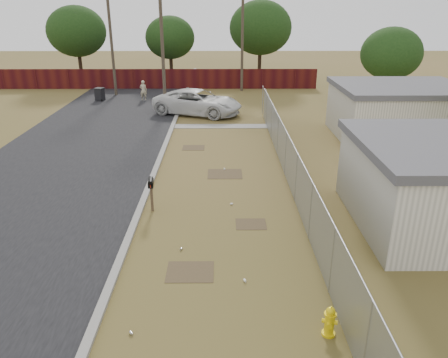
{
  "coord_description": "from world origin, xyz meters",
  "views": [
    {
      "loc": [
        0.13,
        -15.98,
        7.4
      ],
      "look_at": [
        0.24,
        -0.35,
        1.1
      ],
      "focal_mm": 35.0,
      "sensor_mm": 36.0,
      "label": 1
    }
  ],
  "objects_px": {
    "pickup_truck": "(198,102)",
    "trash_bin": "(100,94)",
    "mailbox": "(151,185)",
    "fire_hydrant": "(330,322)",
    "pedestrian": "(143,90)"
  },
  "relations": [
    {
      "from": "pickup_truck",
      "to": "trash_bin",
      "type": "xyz_separation_m",
      "value": [
        -8.24,
        4.76,
        -0.34
      ]
    },
    {
      "from": "trash_bin",
      "to": "pickup_truck",
      "type": "bearing_deg",
      "value": -29.98
    },
    {
      "from": "mailbox",
      "to": "pickup_truck",
      "type": "xyz_separation_m",
      "value": [
        0.99,
        15.73,
        -0.17
      ]
    },
    {
      "from": "pickup_truck",
      "to": "fire_hydrant",
      "type": "bearing_deg",
      "value": -147.42
    },
    {
      "from": "fire_hydrant",
      "to": "pedestrian",
      "type": "distance_m",
      "value": 28.88
    },
    {
      "from": "mailbox",
      "to": "pedestrian",
      "type": "bearing_deg",
      "value": 100.18
    },
    {
      "from": "fire_hydrant",
      "to": "pickup_truck",
      "type": "xyz_separation_m",
      "value": [
        -4.23,
        22.54,
        0.49
      ]
    },
    {
      "from": "fire_hydrant",
      "to": "pickup_truck",
      "type": "height_order",
      "value": "pickup_truck"
    },
    {
      "from": "trash_bin",
      "to": "pedestrian",
      "type": "bearing_deg",
      "value": 2.64
    },
    {
      "from": "mailbox",
      "to": "trash_bin",
      "type": "height_order",
      "value": "mailbox"
    },
    {
      "from": "pedestrian",
      "to": "trash_bin",
      "type": "bearing_deg",
      "value": 5.67
    },
    {
      "from": "fire_hydrant",
      "to": "mailbox",
      "type": "bearing_deg",
      "value": 127.43
    },
    {
      "from": "fire_hydrant",
      "to": "trash_bin",
      "type": "height_order",
      "value": "trash_bin"
    },
    {
      "from": "pickup_truck",
      "to": "mailbox",
      "type": "bearing_deg",
      "value": -161.64
    },
    {
      "from": "pickup_truck",
      "to": "pedestrian",
      "type": "bearing_deg",
      "value": 65.62
    }
  ]
}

